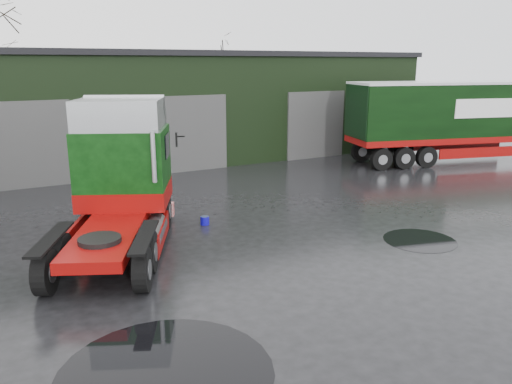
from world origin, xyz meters
TOP-DOWN VIEW (x-y plane):
  - ground at (0.00, 0.00)m, footprint 100.00×100.00m
  - warehouse at (2.00, 20.00)m, footprint 32.40×12.40m
  - hero_tractor at (-4.50, 3.61)m, footprint 5.92×8.02m
  - lorry_right at (17.00, 9.00)m, footprint 17.96×7.45m
  - wash_bucket at (-1.00, 5.06)m, footprint 0.37×0.37m
  - tree_back_a at (-6.00, 30.00)m, footprint 4.40×4.40m
  - tree_back_b at (10.00, 30.00)m, footprint 4.40×4.40m
  - puddle_0 at (-5.10, -2.87)m, footprint 4.11×4.11m
  - puddle_1 at (4.57, 0.16)m, footprint 2.35×2.35m

SIDE VIEW (x-z plane):
  - ground at x=0.00m, z-range 0.00..0.00m
  - puddle_0 at x=-5.10m, z-range 0.00..0.01m
  - puddle_1 at x=4.57m, z-range 0.00..0.01m
  - wash_bucket at x=-1.00m, z-range 0.00..0.29m
  - hero_tractor at x=-4.50m, z-range 0.00..4.59m
  - lorry_right at x=17.00m, z-range 0.00..4.67m
  - warehouse at x=2.00m, z-range 0.01..6.31m
  - tree_back_b at x=10.00m, z-range 0.00..7.50m
  - tree_back_a at x=-6.00m, z-range 0.00..9.50m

